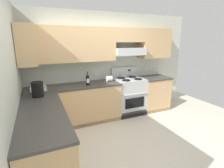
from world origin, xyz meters
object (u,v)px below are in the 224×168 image
(bowl, at_px, (38,89))
(paper_towel_roll, at_px, (109,79))
(wine_bottle, at_px, (88,79))
(bucket, at_px, (37,89))
(stove, at_px, (129,96))

(bowl, xyz_separation_m, paper_towel_roll, (1.61, 0.12, 0.04))
(wine_bottle, distance_m, paper_towel_roll, 0.61)
(wine_bottle, relative_size, bowl, 1.07)
(bowl, relative_size, bucket, 1.14)
(stove, distance_m, paper_towel_roll, 0.73)
(paper_towel_roll, bearing_deg, bucket, -160.60)
(stove, xyz_separation_m, bucket, (-2.17, -0.52, 0.57))
(wine_bottle, xyz_separation_m, bowl, (-1.03, 0.02, -0.11))
(bucket, height_order, paper_towel_roll, bucket)
(bucket, relative_size, paper_towel_roll, 2.02)
(bowl, xyz_separation_m, bucket, (-0.01, -0.45, 0.12))
(bucket, bearing_deg, wine_bottle, 22.20)
(bowl, bearing_deg, stove, 1.86)
(stove, bearing_deg, bowl, -178.14)
(stove, height_order, paper_towel_roll, stove)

